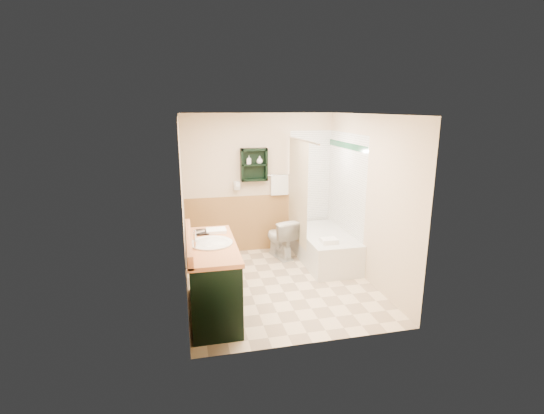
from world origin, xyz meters
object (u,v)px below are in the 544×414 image
(wall_shelf, at_px, (254,165))
(toilet, at_px, (280,238))
(soap_bottle_a, at_px, (249,162))
(vanity_book, at_px, (195,225))
(soap_bottle_b, at_px, (260,161))
(vanity, at_px, (212,279))
(hair_dryer, at_px, (237,186))
(bathtub, at_px, (324,248))

(wall_shelf, distance_m, toilet, 1.32)
(toilet, xyz_separation_m, soap_bottle_a, (-0.46, 0.34, 1.26))
(vanity_book, distance_m, soap_bottle_b, 2.02)
(vanity, distance_m, soap_bottle_b, 2.51)
(hair_dryer, relative_size, soap_bottle_b, 1.86)
(toilet, xyz_separation_m, soap_bottle_b, (-0.28, 0.34, 1.28))
(vanity, bearing_deg, bathtub, 33.45)
(toilet, height_order, vanity_book, vanity_book)
(hair_dryer, bearing_deg, soap_bottle_a, -7.98)
(vanity, relative_size, toilet, 2.10)
(soap_bottle_b, bearing_deg, bathtub, -38.10)
(bathtub, relative_size, vanity_book, 6.43)
(wall_shelf, bearing_deg, vanity, -114.09)
(hair_dryer, xyz_separation_m, bathtub, (1.33, -0.76, -0.95))
(vanity, bearing_deg, soap_bottle_b, 63.62)
(hair_dryer, distance_m, vanity, 2.24)
(hair_dryer, height_order, soap_bottle_b, soap_bottle_b)
(vanity_book, xyz_separation_m, soap_bottle_b, (1.16, 1.55, 0.59))
(wall_shelf, xyz_separation_m, soap_bottle_b, (0.10, -0.01, 0.07))
(soap_bottle_b, bearing_deg, vanity_book, -126.69)
(toilet, bearing_deg, vanity, 38.42)
(hair_dryer, relative_size, toilet, 0.35)
(bathtub, relative_size, soap_bottle_a, 10.66)
(vanity, xyz_separation_m, soap_bottle_b, (0.99, 2.00, 1.16))
(toilet, bearing_deg, bathtub, 134.94)
(toilet, height_order, soap_bottle_a, soap_bottle_a)
(wall_shelf, xyz_separation_m, bathtub, (1.03, -0.73, -1.30))
(bathtub, height_order, soap_bottle_a, soap_bottle_a)
(wall_shelf, height_order, hair_dryer, wall_shelf)
(vanity, bearing_deg, toilet, 52.53)
(wall_shelf, distance_m, soap_bottle_a, 0.10)
(bathtub, bearing_deg, soap_bottle_a, 146.74)
(wall_shelf, distance_m, vanity, 2.45)
(vanity_book, relative_size, soap_bottle_b, 1.80)
(bathtub, bearing_deg, soap_bottle_b, 141.90)
(bathtub, relative_size, soap_bottle_b, 11.60)
(wall_shelf, bearing_deg, soap_bottle_a, -176.67)
(wall_shelf, bearing_deg, vanity_book, -124.27)
(soap_bottle_a, bearing_deg, toilet, -36.32)
(wall_shelf, xyz_separation_m, vanity_book, (-1.06, -1.56, -0.53))
(soap_bottle_b, bearing_deg, hair_dryer, 175.66)
(vanity, relative_size, soap_bottle_b, 11.08)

